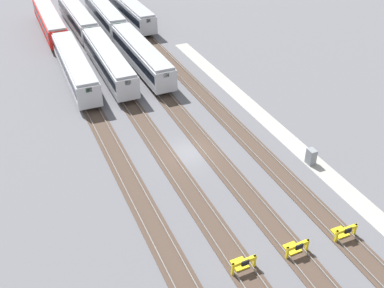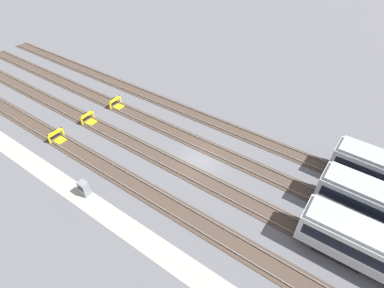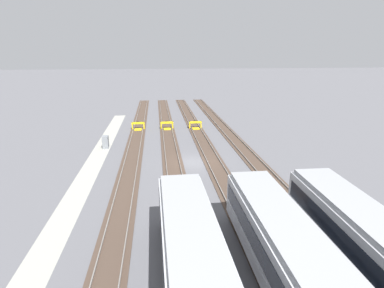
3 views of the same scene
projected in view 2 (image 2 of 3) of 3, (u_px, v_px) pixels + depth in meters
The scene contains 10 objects.
ground_plane at pixel (200, 160), 32.42m from camera, with size 400.00×400.00×0.00m, color #5B5B60.
service_walkway at pixel (131, 230), 25.79m from camera, with size 54.00×2.00×0.01m, color #9E9E93.
rail_track_nearest at pixel (160, 200), 28.25m from camera, with size 90.00×2.24×0.21m.
rail_track_near_inner at pixel (188, 172), 31.01m from camera, with size 90.00×2.24×0.21m.
rail_track_middle at pixel (211, 149), 33.78m from camera, with size 90.00×2.24×0.21m.
rail_track_far_inner at pixel (230, 129), 36.54m from camera, with size 90.00×2.24×0.21m.
bumper_stop_nearest_track at pixel (57, 137), 34.67m from camera, with size 1.35×2.00×1.22m.
bumper_stop_near_inner_track at pixel (89, 119), 37.36m from camera, with size 1.36×2.00×1.22m.
bumper_stop_middle_track at pixel (117, 103), 39.99m from camera, with size 1.35×2.00×1.22m.
electrical_cabinet at pixel (84, 188), 28.35m from camera, with size 0.90×0.73×1.60m.
Camera 2 is at (12.76, -19.66, 22.50)m, focal length 28.00 mm.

